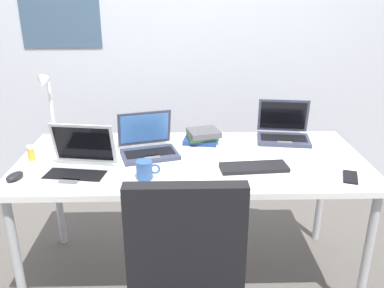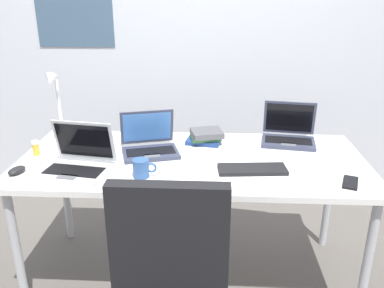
{
  "view_description": "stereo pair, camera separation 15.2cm",
  "coord_description": "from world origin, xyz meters",
  "px_view_note": "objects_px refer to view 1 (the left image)",
  "views": [
    {
      "loc": [
        -0.05,
        -1.94,
        1.57
      ],
      "look_at": [
        0.0,
        0.0,
        0.82
      ],
      "focal_mm": 37.77,
      "sensor_mm": 36.0,
      "label": 1
    },
    {
      "loc": [
        0.1,
        -1.94,
        1.57
      ],
      "look_at": [
        0.0,
        0.0,
        0.82
      ],
      "focal_mm": 37.77,
      "sensor_mm": 36.0,
      "label": 2
    }
  ],
  "objects_px": {
    "laptop_center": "(283,132)",
    "coffee_mug": "(145,170)",
    "external_keyboard": "(254,167)",
    "computer_mouse": "(15,176)",
    "desk_lamp": "(49,108)",
    "laptop_front_left": "(148,146)",
    "laptop_far_corner": "(78,166)",
    "headphones": "(83,145)",
    "pill_bottle": "(31,152)",
    "cell_phone": "(350,177)",
    "book_stack": "(202,136)"
  },
  "relations": [
    {
      "from": "laptop_center",
      "to": "cell_phone",
      "type": "distance_m",
      "value": 0.56
    },
    {
      "from": "desk_lamp",
      "to": "cell_phone",
      "type": "relative_size",
      "value": 2.94
    },
    {
      "from": "laptop_front_left",
      "to": "pill_bottle",
      "type": "height_order",
      "value": "laptop_front_left"
    },
    {
      "from": "computer_mouse",
      "to": "pill_bottle",
      "type": "relative_size",
      "value": 1.22
    },
    {
      "from": "laptop_front_left",
      "to": "external_keyboard",
      "type": "height_order",
      "value": "laptop_front_left"
    },
    {
      "from": "desk_lamp",
      "to": "external_keyboard",
      "type": "xyz_separation_m",
      "value": [
        1.1,
        -0.42,
        -0.19
      ]
    },
    {
      "from": "external_keyboard",
      "to": "cell_phone",
      "type": "bearing_deg",
      "value": -19.09
    },
    {
      "from": "headphones",
      "to": "coffee_mug",
      "type": "xyz_separation_m",
      "value": [
        0.38,
        -0.4,
        0.03
      ]
    },
    {
      "from": "laptop_center",
      "to": "external_keyboard",
      "type": "bearing_deg",
      "value": -120.07
    },
    {
      "from": "computer_mouse",
      "to": "coffee_mug",
      "type": "height_order",
      "value": "coffee_mug"
    },
    {
      "from": "cell_phone",
      "to": "laptop_center",
      "type": "bearing_deg",
      "value": 130.19
    },
    {
      "from": "laptop_far_corner",
      "to": "computer_mouse",
      "type": "xyz_separation_m",
      "value": [
        -0.28,
        -0.04,
        -0.03
      ]
    },
    {
      "from": "coffee_mug",
      "to": "headphones",
      "type": "bearing_deg",
      "value": 133.54
    },
    {
      "from": "laptop_front_left",
      "to": "book_stack",
      "type": "distance_m",
      "value": 0.34
    },
    {
      "from": "cell_phone",
      "to": "desk_lamp",
      "type": "bearing_deg",
      "value": -179.0
    },
    {
      "from": "headphones",
      "to": "coffee_mug",
      "type": "bearing_deg",
      "value": -46.46
    },
    {
      "from": "laptop_far_corner",
      "to": "headphones",
      "type": "bearing_deg",
      "value": 99.65
    },
    {
      "from": "laptop_front_left",
      "to": "laptop_far_corner",
      "type": "relative_size",
      "value": 1.0
    },
    {
      "from": "laptop_far_corner",
      "to": "book_stack",
      "type": "distance_m",
      "value": 0.74
    },
    {
      "from": "laptop_center",
      "to": "computer_mouse",
      "type": "distance_m",
      "value": 1.46
    },
    {
      "from": "pill_bottle",
      "to": "book_stack",
      "type": "bearing_deg",
      "value": 14.34
    },
    {
      "from": "desk_lamp",
      "to": "laptop_center",
      "type": "xyz_separation_m",
      "value": [
        1.34,
        -0.0,
        -0.15
      ]
    },
    {
      "from": "laptop_center",
      "to": "coffee_mug",
      "type": "bearing_deg",
      "value": -146.45
    },
    {
      "from": "headphones",
      "to": "pill_bottle",
      "type": "bearing_deg",
      "value": -144.1
    },
    {
      "from": "desk_lamp",
      "to": "laptop_front_left",
      "type": "height_order",
      "value": "desk_lamp"
    },
    {
      "from": "laptop_front_left",
      "to": "cell_phone",
      "type": "xyz_separation_m",
      "value": [
        0.97,
        -0.32,
        -0.04
      ]
    },
    {
      "from": "coffee_mug",
      "to": "book_stack",
      "type": "bearing_deg",
      "value": 58.07
    },
    {
      "from": "desk_lamp",
      "to": "pill_bottle",
      "type": "height_order",
      "value": "desk_lamp"
    },
    {
      "from": "external_keyboard",
      "to": "computer_mouse",
      "type": "distance_m",
      "value": 1.13
    },
    {
      "from": "laptop_center",
      "to": "coffee_mug",
      "type": "distance_m",
      "value": 0.92
    },
    {
      "from": "laptop_center",
      "to": "cell_phone",
      "type": "xyz_separation_m",
      "value": [
        0.19,
        -0.53,
        -0.04
      ]
    },
    {
      "from": "laptop_far_corner",
      "to": "cell_phone",
      "type": "distance_m",
      "value": 1.28
    },
    {
      "from": "desk_lamp",
      "to": "external_keyboard",
      "type": "distance_m",
      "value": 1.19
    },
    {
      "from": "laptop_front_left",
      "to": "external_keyboard",
      "type": "bearing_deg",
      "value": -21.7
    },
    {
      "from": "computer_mouse",
      "to": "book_stack",
      "type": "relative_size",
      "value": 0.43
    },
    {
      "from": "pill_bottle",
      "to": "coffee_mug",
      "type": "relative_size",
      "value": 0.7
    },
    {
      "from": "laptop_center",
      "to": "external_keyboard",
      "type": "xyz_separation_m",
      "value": [
        -0.24,
        -0.42,
        -0.04
      ]
    },
    {
      "from": "desk_lamp",
      "to": "laptop_center",
      "type": "distance_m",
      "value": 1.35
    },
    {
      "from": "laptop_far_corner",
      "to": "cell_phone",
      "type": "bearing_deg",
      "value": -2.91
    },
    {
      "from": "headphones",
      "to": "book_stack",
      "type": "xyz_separation_m",
      "value": [
        0.67,
        0.07,
        0.02
      ]
    },
    {
      "from": "external_keyboard",
      "to": "coffee_mug",
      "type": "distance_m",
      "value": 0.54
    },
    {
      "from": "laptop_center",
      "to": "desk_lamp",
      "type": "bearing_deg",
      "value": 179.92
    },
    {
      "from": "desk_lamp",
      "to": "coffee_mug",
      "type": "height_order",
      "value": "desk_lamp"
    },
    {
      "from": "desk_lamp",
      "to": "book_stack",
      "type": "bearing_deg",
      "value": -3.01
    },
    {
      "from": "computer_mouse",
      "to": "coffee_mug",
      "type": "xyz_separation_m",
      "value": [
        0.6,
        -0.0,
        0.03
      ]
    },
    {
      "from": "headphones",
      "to": "book_stack",
      "type": "bearing_deg",
      "value": 5.62
    },
    {
      "from": "desk_lamp",
      "to": "computer_mouse",
      "type": "bearing_deg",
      "value": -93.33
    },
    {
      "from": "external_keyboard",
      "to": "headphones",
      "type": "xyz_separation_m",
      "value": [
        -0.91,
        0.31,
        0.01
      ]
    },
    {
      "from": "laptop_front_left",
      "to": "headphones",
      "type": "height_order",
      "value": "laptop_front_left"
    },
    {
      "from": "computer_mouse",
      "to": "cell_phone",
      "type": "height_order",
      "value": "computer_mouse"
    }
  ]
}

